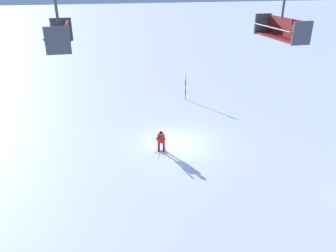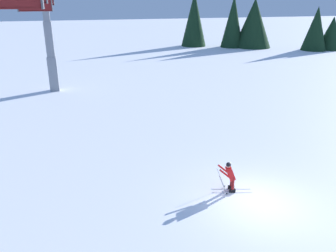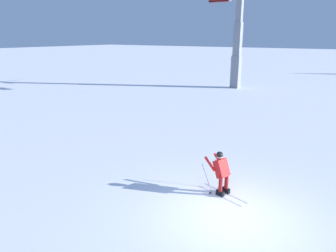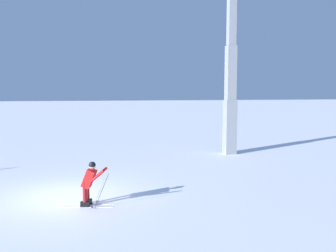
{
  "view_description": "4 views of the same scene",
  "coord_description": "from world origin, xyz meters",
  "views": [
    {
      "loc": [
        4.97,
        17.73,
        9.64
      ],
      "look_at": [
        1.42,
        3.51,
        2.94
      ],
      "focal_mm": 34.49,
      "sensor_mm": 36.0,
      "label": 1
    },
    {
      "loc": [
        -11.22,
        7.28,
        8.3
      ],
      "look_at": [
        0.62,
        3.92,
        3.68
      ],
      "focal_mm": 36.82,
      "sensor_mm": 36.0,
      "label": 2
    },
    {
      "loc": [
        -7.61,
        -2.94,
        5.04
      ],
      "look_at": [
        0.25,
        2.32,
        2.31
      ],
      "focal_mm": 33.56,
      "sensor_mm": 36.0,
      "label": 3
    },
    {
      "loc": [
        12.49,
        0.91,
        3.66
      ],
      "look_at": [
        1.03,
        3.47,
        2.5
      ],
      "focal_mm": 37.63,
      "sensor_mm": 36.0,
      "label": 4
    }
  ],
  "objects": [
    {
      "name": "skier_carving_main",
      "position": [
        1.19,
        0.85,
        0.81
      ],
      "size": [
        0.94,
        1.84,
        1.54
      ],
      "color": "white",
      "rests_on": "ground_plane"
    },
    {
      "name": "tree_line_ridge",
      "position": [
        43.78,
        -23.65,
        4.01
      ],
      "size": [
        14.73,
        24.9,
        9.29
      ],
      "color": "black",
      "rests_on": "ground_plane"
    },
    {
      "name": "lift_tower_far",
      "position": [
        22.21,
        8.91,
        4.13
      ],
      "size": [
        0.82,
        2.85,
        9.97
      ],
      "color": "gray",
      "rests_on": "ground_plane"
    },
    {
      "name": "chairlift_seat_fourth",
      "position": [
        17.76,
        8.91,
        8.04
      ],
      "size": [
        0.61,
        1.82,
        2.17
      ],
      "color": "black"
    },
    {
      "name": "chairlift_seat_middle",
      "position": [
        10.97,
        8.91,
        7.86
      ],
      "size": [
        0.61,
        1.9,
        2.36
      ],
      "color": "black"
    },
    {
      "name": "ground_plane",
      "position": [
        0.0,
        0.0,
        0.0
      ],
      "size": [
        260.0,
        260.0,
        0.0
      ],
      "primitive_type": "plane",
      "color": "white"
    }
  ]
}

